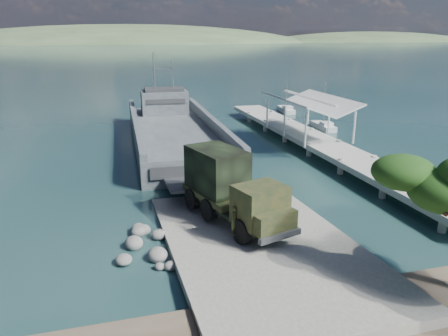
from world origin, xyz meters
TOP-DOWN VIEW (x-y plane):
  - ground at (0.00, 0.00)m, footprint 1400.00×1400.00m
  - boat_ramp at (0.00, -1.00)m, footprint 10.00×18.00m
  - shoreline_rocks at (-6.20, 0.50)m, footprint 3.20×5.60m
  - distant_headlands at (50.00, 560.00)m, footprint 1000.00×240.00m
  - pier at (13.00, 18.77)m, footprint 6.40×44.00m
  - landing_craft at (-0.53, 24.54)m, footprint 9.95×34.62m
  - military_truck at (-0.76, 2.37)m, footprint 5.08×9.34m
  - soldier at (-1.37, -0.60)m, footprint 0.72×0.71m
  - sailboat_near at (18.93, 27.09)m, footprint 1.75×5.05m
  - sailboat_far at (19.35, 39.87)m, footprint 2.12×5.27m

SIDE VIEW (x-z plane):
  - ground at x=0.00m, z-range 0.00..0.00m
  - shoreline_rocks at x=-6.20m, z-range -0.45..0.45m
  - distant_headlands at x=50.00m, z-range -24.00..24.00m
  - boat_ramp at x=0.00m, z-range 0.00..0.50m
  - sailboat_near at x=18.93m, z-range -2.70..3.35m
  - sailboat_far at x=19.35m, z-range -2.79..3.45m
  - landing_craft at x=-0.53m, z-range -4.26..5.93m
  - soldier at x=-1.37m, z-range 0.50..2.17m
  - pier at x=13.00m, z-range -1.45..4.65m
  - military_truck at x=-0.76m, z-range 0.49..4.65m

